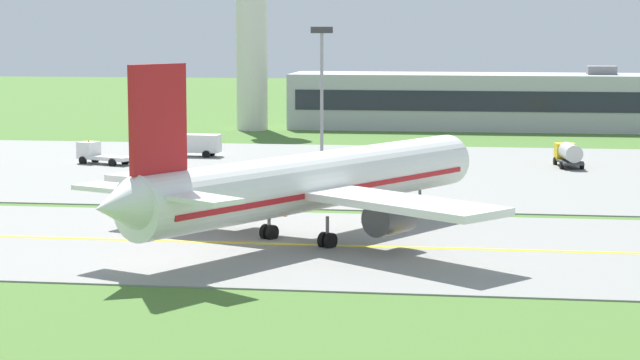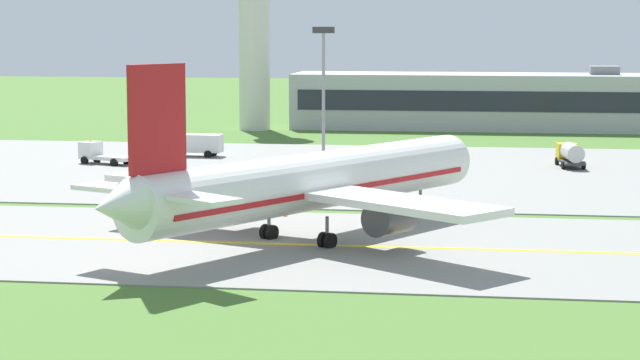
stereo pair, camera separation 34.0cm
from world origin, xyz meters
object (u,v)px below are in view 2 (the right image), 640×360
object	(u,v)px
service_truck_baggage	(99,154)
airplane_lead	(311,182)
service_truck_catering	(196,144)
apron_light_mast	(323,76)
control_tower	(254,9)
service_truck_fuel	(570,154)

from	to	relation	value
service_truck_baggage	airplane_lead	bearing A→B (deg)	-54.96
airplane_lead	service_truck_catering	world-z (taller)	airplane_lead
service_truck_catering	airplane_lead	bearing A→B (deg)	-67.39
apron_light_mast	service_truck_catering	bearing A→B (deg)	175.52
control_tower	service_truck_fuel	bearing A→B (deg)	-43.81
service_truck_baggage	control_tower	bearing A→B (deg)	79.87
service_truck_catering	service_truck_fuel	bearing A→B (deg)	-6.06
control_tower	apron_light_mast	world-z (taller)	control_tower
service_truck_fuel	apron_light_mast	world-z (taller)	apron_light_mast
service_truck_baggage	control_tower	world-z (taller)	control_tower
service_truck_fuel	control_tower	distance (m)	60.21
airplane_lead	apron_light_mast	distance (m)	50.46
service_truck_baggage	service_truck_fuel	bearing A→B (deg)	4.75
airplane_lead	apron_light_mast	bearing A→B (deg)	97.39
airplane_lead	service_truck_fuel	size ratio (longest dim) A/B	5.77
airplane_lead	service_truck_baggage	size ratio (longest dim) A/B	5.36
service_truck_fuel	control_tower	bearing A→B (deg)	136.19
airplane_lead	apron_light_mast	size ratio (longest dim) A/B	2.44
service_truck_catering	control_tower	distance (m)	39.10
service_truck_catering	control_tower	world-z (taller)	control_tower
airplane_lead	service_truck_fuel	bearing A→B (deg)	66.55
service_truck_baggage	apron_light_mast	xyz separation A→B (m)	(23.27, 7.39, 8.14)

